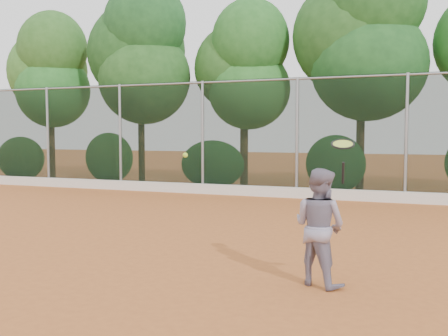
% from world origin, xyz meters
% --- Properties ---
extents(ground, '(80.00, 80.00, 0.00)m').
position_xyz_m(ground, '(0.00, 0.00, 0.00)').
color(ground, '#B25E2A').
rests_on(ground, ground).
extents(concrete_curb, '(24.00, 0.20, 0.30)m').
position_xyz_m(concrete_curb, '(0.00, 6.82, 0.15)').
color(concrete_curb, silver).
rests_on(concrete_curb, ground).
extents(tennis_player, '(0.87, 0.79, 1.45)m').
position_xyz_m(tennis_player, '(2.13, -1.28, 0.73)').
color(tennis_player, gray).
rests_on(tennis_player, ground).
extents(chainlink_fence, '(24.09, 0.09, 3.50)m').
position_xyz_m(chainlink_fence, '(-0.00, 7.00, 1.86)').
color(chainlink_fence, black).
rests_on(chainlink_fence, ground).
extents(foliage_backdrop, '(23.70, 3.63, 7.55)m').
position_xyz_m(foliage_backdrop, '(-0.55, 8.98, 4.40)').
color(foliage_backdrop, '#492E1C').
rests_on(foliage_backdrop, ground).
extents(tennis_racket, '(0.32, 0.31, 0.55)m').
position_xyz_m(tennis_racket, '(2.41, -1.34, 1.71)').
color(tennis_racket, black).
rests_on(tennis_racket, ground).
extents(tennis_ball_in_flight, '(0.06, 0.06, 0.06)m').
position_xyz_m(tennis_ball_in_flight, '(0.51, -1.72, 1.60)').
color(tennis_ball_in_flight, '#BADF32').
rests_on(tennis_ball_in_flight, ground).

